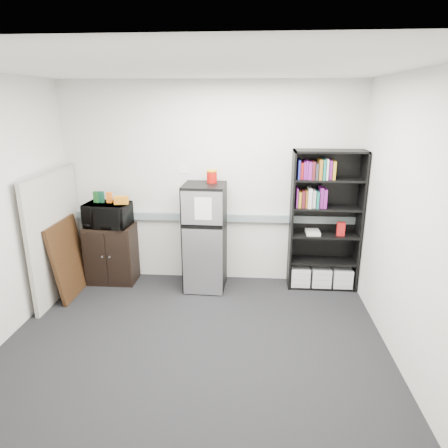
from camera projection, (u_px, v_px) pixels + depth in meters
name	position (u px, v px, depth m)	size (l,w,h in m)	color
floor	(193.00, 347.00, 4.11)	(4.00, 4.00, 0.00)	black
wall_back	(210.00, 185.00, 5.38)	(4.00, 0.02, 2.70)	silver
wall_right	(411.00, 227.00, 3.57)	(0.02, 3.50, 2.70)	silver
ceiling	(186.00, 67.00, 3.32)	(4.00, 3.50, 0.02)	white
electrical_raceway	(210.00, 217.00, 5.49)	(3.92, 0.05, 0.10)	gray
wall_note	(184.00, 170.00, 5.34)	(0.14, 0.00, 0.10)	white
bookshelf	(325.00, 222.00, 5.23)	(0.90, 0.34, 1.85)	black
cubicle_partition	(55.00, 235.00, 5.04)	(0.06, 1.30, 1.62)	#AAA497
cabinet	(112.00, 254.00, 5.52)	(0.65, 0.44, 0.81)	black
microwave	(108.00, 215.00, 5.34)	(0.58, 0.39, 0.32)	black
snack_box_a	(96.00, 197.00, 5.31)	(0.07, 0.05, 0.15)	#17501E
snack_box_b	(101.00, 197.00, 5.31)	(0.07, 0.05, 0.15)	#0D3B27
snack_box_c	(109.00, 198.00, 5.30)	(0.07, 0.05, 0.14)	orange
snack_bag	(121.00, 200.00, 5.25)	(0.18, 0.10, 0.10)	orange
refrigerator	(205.00, 237.00, 5.26)	(0.55, 0.58, 1.42)	black
coffee_can	(212.00, 175.00, 5.14)	(0.14, 0.14, 0.18)	#B10D08
framed_poster	(69.00, 258.00, 5.14)	(0.19, 0.77, 0.98)	black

